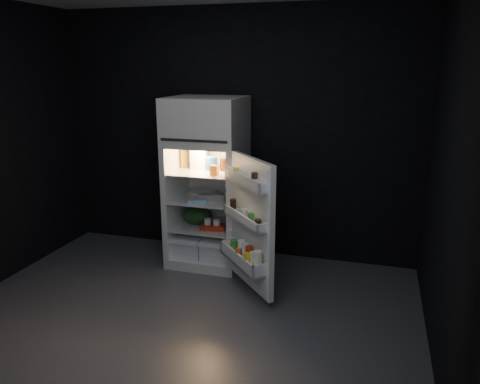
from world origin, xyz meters
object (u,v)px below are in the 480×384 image
(milk_jug, at_px, (199,157))
(yogurt_tray, at_px, (213,227))
(egg_carton, at_px, (211,197))
(fridge_door, at_px, (249,226))
(refrigerator, at_px, (208,176))

(milk_jug, relative_size, yogurt_tray, 0.94)
(yogurt_tray, bearing_deg, egg_carton, 114.18)
(yogurt_tray, bearing_deg, fridge_door, -52.11)
(fridge_door, relative_size, yogurt_tray, 4.76)
(milk_jug, distance_m, egg_carton, 0.46)
(egg_carton, xyz_separation_m, yogurt_tray, (0.03, -0.05, -0.31))
(egg_carton, height_order, yogurt_tray, egg_carton)
(refrigerator, relative_size, milk_jug, 7.42)
(refrigerator, bearing_deg, milk_jug, 157.24)
(milk_jug, distance_m, yogurt_tray, 0.76)
(refrigerator, relative_size, egg_carton, 6.49)
(fridge_door, xyz_separation_m, milk_jug, (-0.75, 0.71, 0.46))
(fridge_door, relative_size, milk_jug, 5.08)
(fridge_door, bearing_deg, yogurt_tray, 136.80)
(refrigerator, height_order, fridge_door, refrigerator)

